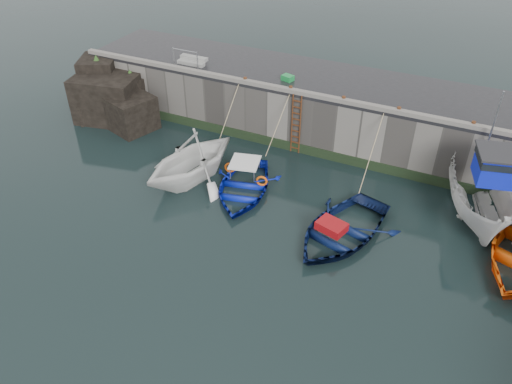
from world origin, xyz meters
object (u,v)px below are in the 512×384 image
at_px(boat_near_navy, 340,235).
at_px(bollard_b, 291,89).
at_px(boat_near_blue, 243,191).
at_px(boat_far_white, 482,194).
at_px(bollard_e, 473,124).
at_px(fish_crate, 288,78).
at_px(bollard_c, 344,99).
at_px(bollard_d, 399,110).
at_px(bollard_a, 245,80).
at_px(boat_near_white, 193,178).
at_px(ladder, 296,125).

distance_m(boat_near_navy, bollard_b, 8.07).
relative_size(boat_near_blue, bollard_b, 16.94).
height_order(boat_far_white, bollard_e, boat_far_white).
xyz_separation_m(boat_near_blue, boat_far_white, (9.91, 2.89, 1.07)).
bearing_deg(boat_near_blue, fish_crate, 78.95).
bearing_deg(bollard_c, boat_far_white, -14.18).
height_order(boat_far_white, bollard_d, boat_far_white).
distance_m(boat_near_navy, boat_far_white, 6.34).
relative_size(boat_near_navy, bollard_b, 19.00).
relative_size(boat_near_navy, bollard_c, 19.00).
bearing_deg(bollard_a, boat_near_navy, -38.20).
height_order(boat_far_white, bollard_c, boat_far_white).
height_order(bollard_a, bollard_c, same).
bearing_deg(boat_far_white, bollard_c, 151.51).
height_order(boat_near_white, boat_near_blue, boat_near_white).
distance_m(ladder, bollard_d, 5.11).
xyz_separation_m(boat_near_blue, fish_crate, (-0.30, 5.79, 3.30)).
height_order(ladder, boat_far_white, boat_far_white).
xyz_separation_m(ladder, bollard_b, (-0.50, 0.34, 1.71)).
bearing_deg(bollard_d, boat_near_white, -150.49).
xyz_separation_m(bollard_c, bollard_e, (5.80, 0.00, 0.00)).
distance_m(bollard_a, bollard_d, 7.80).
xyz_separation_m(bollard_a, bollard_e, (11.00, 0.00, 0.00)).
xyz_separation_m(boat_far_white, fish_crate, (-10.21, 2.91, 2.22)).
height_order(ladder, bollard_c, bollard_c).
bearing_deg(bollard_b, boat_far_white, -10.28).
bearing_deg(boat_near_navy, boat_near_white, -171.68).
distance_m(boat_near_navy, bollard_d, 6.58).
bearing_deg(bollard_d, bollard_c, 180.00).
xyz_separation_m(boat_near_blue, bollard_c, (3.04, 4.62, 3.30)).
bearing_deg(bollard_e, boat_near_white, -157.77).
bearing_deg(ladder, boat_near_navy, -51.75).
relative_size(ladder, bollard_c, 11.43).
height_order(boat_near_blue, bollard_b, bollard_b).
bearing_deg(ladder, bollard_d, 4.00).
bearing_deg(boat_near_white, ladder, 66.10).
relative_size(boat_near_blue, bollard_d, 16.94).
bearing_deg(bollard_e, ladder, -177.60).
distance_m(boat_near_white, boat_near_blue, 2.68).
distance_m(ladder, fish_crate, 2.55).
bearing_deg(boat_near_blue, bollard_b, 71.69).
bearing_deg(bollard_c, bollard_d, 0.00).
bearing_deg(fish_crate, bollard_e, 9.47).
distance_m(ladder, bollard_e, 8.19).
bearing_deg(bollard_e, fish_crate, 172.68).
xyz_separation_m(boat_near_white, boat_near_blue, (2.67, 0.09, 0.00)).
distance_m(fish_crate, bollard_b, 1.34).
height_order(bollard_a, bollard_b, same).
distance_m(boat_near_navy, fish_crate, 9.29).
xyz_separation_m(boat_near_white, bollard_b, (3.02, 4.71, 3.30)).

